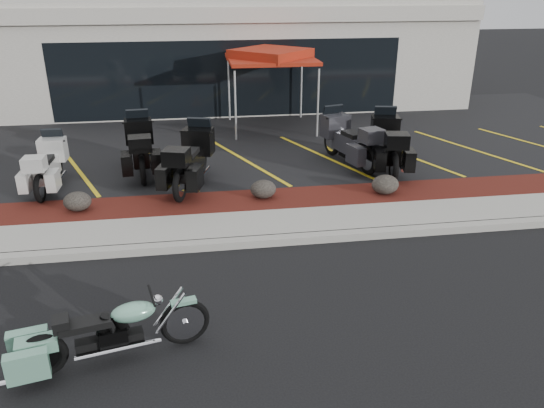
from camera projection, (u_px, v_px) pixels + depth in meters
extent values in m
plane|color=black|center=(279.00, 267.00, 9.32)|extent=(90.00, 90.00, 0.00)
cube|color=gray|center=(271.00, 241.00, 10.11)|extent=(24.00, 0.25, 0.15)
cube|color=gray|center=(266.00, 225.00, 10.75)|extent=(24.00, 1.20, 0.15)
cube|color=#360D0C|center=(259.00, 202.00, 11.84)|extent=(24.00, 1.20, 0.16)
cube|color=black|center=(237.00, 137.00, 16.76)|extent=(26.00, 9.60, 0.15)
cube|color=#9F9B8F|center=(222.00, 50.00, 21.74)|extent=(18.00, 8.00, 4.00)
cube|color=black|center=(230.00, 79.00, 18.31)|extent=(12.00, 0.06, 2.60)
cube|color=#9F9B8F|center=(228.00, 15.00, 17.47)|extent=(18.00, 0.30, 0.50)
ellipsoid|color=black|center=(77.00, 201.00, 11.15)|extent=(0.58, 0.48, 0.41)
ellipsoid|color=black|center=(263.00, 189.00, 11.81)|extent=(0.58, 0.48, 0.41)
ellipsoid|color=black|center=(385.00, 184.00, 12.03)|extent=(0.62, 0.52, 0.44)
cone|color=orange|center=(199.00, 129.00, 16.51)|extent=(0.36, 0.36, 0.46)
cylinder|color=silver|center=(236.00, 106.00, 15.81)|extent=(0.06, 0.06, 2.08)
cylinder|color=silver|center=(318.00, 103.00, 16.18)|extent=(0.06, 0.06, 2.08)
cylinder|color=silver|center=(229.00, 90.00, 18.11)|extent=(0.06, 0.06, 2.08)
cylinder|color=silver|center=(301.00, 88.00, 18.48)|extent=(0.06, 0.06, 2.08)
cube|color=maroon|center=(271.00, 59.00, 16.69)|extent=(2.73, 2.73, 0.11)
cube|color=maroon|center=(271.00, 54.00, 16.63)|extent=(2.81, 2.81, 0.32)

